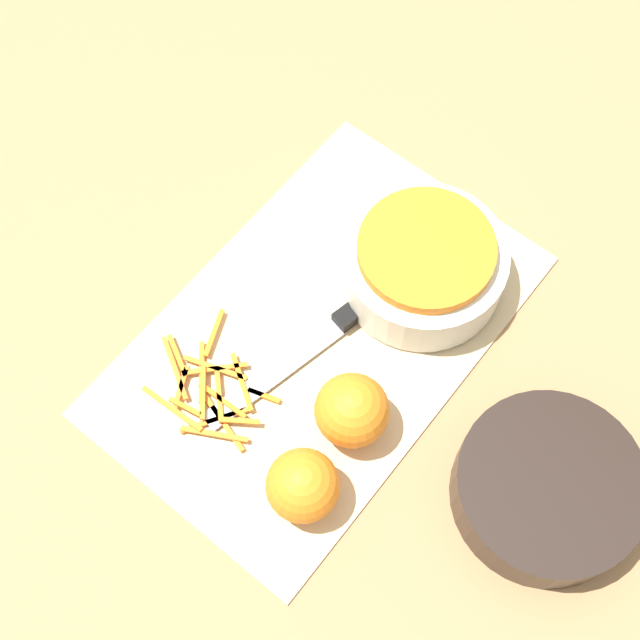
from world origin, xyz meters
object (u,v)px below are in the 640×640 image
Objects in this scene: bowl_speckled at (423,263)px; knife at (350,315)px; bowl_dark at (549,486)px; orange_right at (303,486)px; orange_left at (352,410)px.

bowl_speckled is 0.64× the size of knife.
orange_right reaches higher than bowl_dark.
orange_right is (0.17, 0.08, 0.03)m from knife.
knife is 0.12m from orange_left.
bowl_speckled reaches higher than bowl_dark.
bowl_dark is at bearing 95.91° from knife.
bowl_speckled is at bearing -116.34° from bowl_dark.
orange_right is at bearing -50.65° from bowl_dark.
orange_left is 0.09m from orange_right.
knife is (-0.03, -0.26, -0.02)m from bowl_dark.
bowl_dark is at bearing 129.35° from orange_right.
bowl_speckled is 2.45× the size of orange_right.
knife is at bearing -19.93° from bowl_speckled.
orange_left is at bearing -173.93° from orange_right.
bowl_speckled is 0.18m from orange_left.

